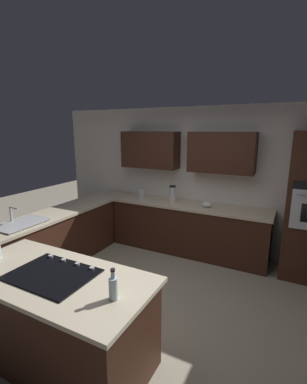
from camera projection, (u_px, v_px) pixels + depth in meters
The scene contains 14 objects.
ground_plane at pixel (147, 304), 3.52m from camera, with size 14.00×14.00×0.00m, color #9E937F.
wall_back at pixel (197, 173), 5.00m from camera, with size 6.00×0.44×2.60m.
lower_cabinets_back at pixel (187, 229), 4.95m from camera, with size 2.80×0.60×0.86m, color #381E14.
countertop_back at pixel (188, 205), 4.85m from camera, with size 2.84×0.64×0.04m, color beige.
lower_cabinets_side at pixel (70, 234), 4.71m from camera, with size 0.60×2.90×0.86m, color #381E14.
countertop_side at pixel (68, 209), 4.61m from camera, with size 0.64×2.94×0.04m, color beige.
island_base at pixel (56, 319), 2.60m from camera, with size 1.83×0.82×0.86m, color #381E14.
island_top at pixel (53, 277), 2.50m from camera, with size 1.91×0.90×0.04m, color beige.
sink_unit at pixel (21, 223), 3.83m from camera, with size 0.46×0.70×0.23m.
cooktop at pixel (53, 274), 2.50m from camera, with size 0.76×0.56×0.03m.
blender at pixel (173, 195), 4.94m from camera, with size 0.15×0.15×0.31m.
mixing_bowl at pixel (207, 204), 4.67m from camera, with size 0.17×0.17×0.09m, color white.
kettle at pixel (141, 193), 5.24m from camera, with size 0.15×0.15×0.20m, color #B7BABF.
second_bottle at pixel (113, 287), 2.12m from camera, with size 0.07×0.07×0.26m.
Camera 1 is at (-1.50, 2.72, 2.20)m, focal length 25.52 mm.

